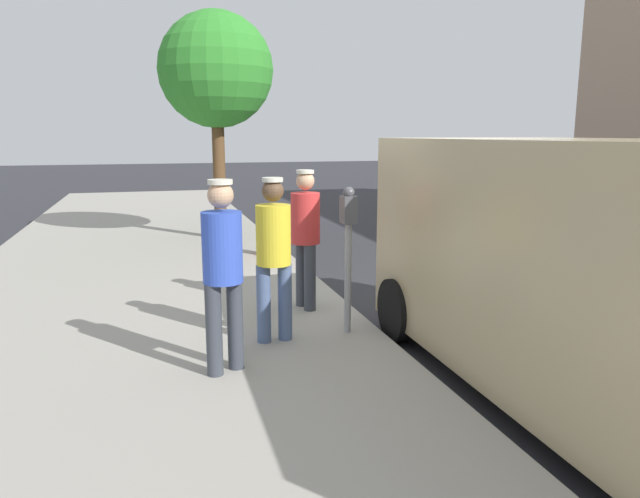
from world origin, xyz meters
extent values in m
plane|color=#2D2D33|center=(0.00, 0.00, 0.00)|extent=(80.00, 80.00, 0.00)
cube|color=#9E998E|center=(3.50, 0.00, 0.07)|extent=(5.00, 32.00, 0.15)
cylinder|color=gray|center=(1.35, 0.58, 0.72)|extent=(0.07, 0.07, 1.15)
cube|color=#4C4C51|center=(1.35, 0.58, 1.44)|extent=(0.14, 0.18, 0.28)
sphere|color=#47474C|center=(1.35, 0.58, 1.61)|extent=(0.12, 0.12, 0.12)
cylinder|color=#383D47|center=(2.81, 1.34, 0.55)|extent=(0.14, 0.14, 0.80)
cylinder|color=#383D47|center=(2.61, 1.24, 0.55)|extent=(0.14, 0.14, 0.80)
cylinder|color=blue|center=(2.71, 1.29, 1.25)|extent=(0.34, 0.34, 0.60)
sphere|color=tan|center=(2.71, 1.29, 1.69)|extent=(0.22, 0.22, 0.22)
cylinder|color=silver|center=(2.71, 1.29, 1.80)|extent=(0.21, 0.21, 0.04)
cylinder|color=#383D47|center=(1.57, -0.49, 0.54)|extent=(0.14, 0.14, 0.79)
cylinder|color=#383D47|center=(1.53, -0.27, 0.54)|extent=(0.14, 0.14, 0.79)
cylinder|color=red|center=(1.55, -0.38, 1.23)|extent=(0.34, 0.34, 0.59)
sphere|color=tan|center=(1.55, -0.38, 1.66)|extent=(0.21, 0.21, 0.21)
cylinder|color=silver|center=(1.55, -0.38, 1.77)|extent=(0.20, 0.20, 0.04)
cylinder|color=#4C608C|center=(2.25, 0.64, 0.54)|extent=(0.14, 0.14, 0.78)
cylinder|color=#4C608C|center=(2.03, 0.63, 0.54)|extent=(0.14, 0.14, 0.78)
cylinder|color=yellow|center=(2.14, 0.64, 1.23)|extent=(0.34, 0.34, 0.59)
sphere|color=brown|center=(2.14, 0.64, 1.66)|extent=(0.21, 0.21, 0.21)
cylinder|color=silver|center=(2.14, 0.64, 1.76)|extent=(0.20, 0.20, 0.04)
cube|color=tan|center=(-0.15, 2.65, 1.17)|extent=(2.05, 5.22, 1.96)
cube|color=black|center=(-0.17, 0.20, 1.56)|extent=(1.84, 0.10, 0.88)
cylinder|color=black|center=(0.78, 0.59, 0.34)|extent=(0.23, 0.68, 0.68)
cylinder|color=black|center=(-1.12, 0.61, 0.34)|extent=(0.23, 0.68, 0.68)
cylinder|color=brown|center=(1.96, -5.50, 1.39)|extent=(0.24, 0.24, 2.47)
sphere|color=#318A2D|center=(1.96, -5.50, 3.38)|extent=(2.17, 2.17, 2.17)
cylinder|color=red|center=(1.45, -3.66, 0.50)|extent=(0.24, 0.24, 0.70)
sphere|color=red|center=(1.45, -3.66, 0.91)|extent=(0.20, 0.20, 0.20)
camera|label=1|loc=(3.26, 6.19, 2.19)|focal=33.14mm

